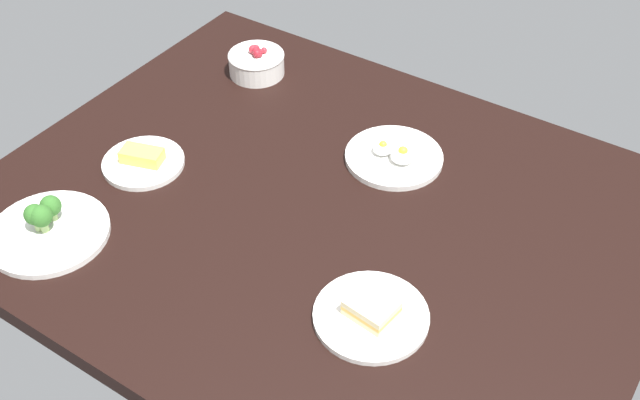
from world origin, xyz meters
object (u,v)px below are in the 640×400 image
object	(u,v)px
plate_broccoli	(47,228)
bowl_berries	(257,63)
plate_eggs	(394,156)
plate_cheese	(143,161)
plate_sandwich	(371,314)

from	to	relation	value
plate_broccoli	bowl_berries	bearing A→B (deg)	-89.72
plate_eggs	bowl_berries	distance (cm)	45.31
plate_broccoli	plate_eggs	bearing A→B (deg)	-128.19
plate_cheese	bowl_berries	xyz separation A→B (cm)	(1.06, -41.01, 1.95)
plate_eggs	plate_broccoli	size ratio (longest dim) A/B	0.90
bowl_berries	plate_sandwich	bearing A→B (deg)	140.88
plate_eggs	plate_broccoli	xyz separation A→B (cm)	(43.65, 55.49, 0.54)
plate_eggs	plate_sandwich	xyz separation A→B (cm)	(-17.68, 39.40, 0.06)
plate_broccoli	bowl_berries	size ratio (longest dim) A/B	1.69
plate_broccoli	plate_cheese	xyz separation A→B (cm)	(-0.74, -25.24, -0.54)
plate_broccoli	bowl_berries	distance (cm)	66.26
plate_sandwich	bowl_berries	bearing A→B (deg)	-39.12
plate_broccoli	plate_cheese	world-z (taller)	plate_broccoli
plate_cheese	plate_sandwich	world-z (taller)	plate_sandwich
bowl_berries	plate_broccoli	bearing A→B (deg)	90.28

